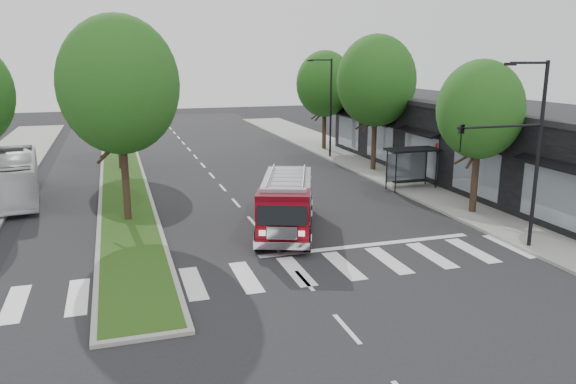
{
  "coord_description": "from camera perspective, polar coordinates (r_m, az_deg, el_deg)",
  "views": [
    {
      "loc": [
        -6.43,
        -22.48,
        8.12
      ],
      "look_at": [
        1.41,
        2.55,
        1.8
      ],
      "focal_mm": 35.0,
      "sensor_mm": 36.0,
      "label": 1
    }
  ],
  "objects": [
    {
      "name": "ground",
      "position": [
        24.75,
        -1.36,
        -5.61
      ],
      "size": [
        140.0,
        140.0,
        0.0
      ],
      "primitive_type": "plane",
      "color": "black",
      "rests_on": "ground"
    },
    {
      "name": "storefront_row",
      "position": [
        40.44,
        18.3,
        4.88
      ],
      "size": [
        8.0,
        30.0,
        5.0
      ],
      "primitive_type": "cube",
      "color": "black",
      "rests_on": "ground"
    },
    {
      "name": "tree_right_near",
      "position": [
        30.45,
        18.94,
        7.9
      ],
      "size": [
        4.4,
        4.4,
        8.05
      ],
      "color": "black",
      "rests_on": "ground"
    },
    {
      "name": "streetlight_right_far",
      "position": [
        45.82,
        4.19,
        8.96
      ],
      "size": [
        2.11,
        0.2,
        8.0
      ],
      "color": "black",
      "rests_on": "ground"
    },
    {
      "name": "median",
      "position": [
        41.27,
        -16.46,
        1.75
      ],
      "size": [
        3.0,
        50.0,
        0.15
      ],
      "color": "gray",
      "rests_on": "ground"
    },
    {
      "name": "streetlight_right_near",
      "position": [
        25.09,
        22.66,
        4.59
      ],
      "size": [
        4.08,
        0.22,
        8.0
      ],
      "color": "black",
      "rests_on": "ground"
    },
    {
      "name": "bus_shelter",
      "position": [
        35.86,
        12.37,
        3.47
      ],
      "size": [
        3.2,
        1.6,
        2.61
      ],
      "color": "black",
      "rests_on": "ground"
    },
    {
      "name": "tree_median_near",
      "position": [
        28.51,
        -16.8,
        10.36
      ],
      "size": [
        5.8,
        5.8,
        10.16
      ],
      "color": "black",
      "rests_on": "ground"
    },
    {
      "name": "tree_right_mid",
      "position": [
        40.68,
        8.94,
        11.09
      ],
      "size": [
        5.6,
        5.6,
        9.72
      ],
      "color": "black",
      "rests_on": "ground"
    },
    {
      "name": "tree_right_far",
      "position": [
        49.87,
        3.76,
        10.9
      ],
      "size": [
        5.0,
        5.0,
        8.73
      ],
      "color": "black",
      "rests_on": "ground"
    },
    {
      "name": "sidewalk_right",
      "position": [
        38.44,
        12.55,
        1.14
      ],
      "size": [
        5.0,
        80.0,
        0.15
      ],
      "primitive_type": "cube",
      "color": "gray",
      "rests_on": "ground"
    },
    {
      "name": "city_bus",
      "position": [
        36.17,
        -25.92,
        1.38
      ],
      "size": [
        3.28,
        9.86,
        2.69
      ],
      "primitive_type": "imported",
      "rotation": [
        0.0,
        0.0,
        0.11
      ],
      "color": "silver",
      "rests_on": "ground"
    },
    {
      "name": "fire_engine",
      "position": [
        26.72,
        -0.17,
        -1.24
      ],
      "size": [
        4.84,
        8.12,
        2.7
      ],
      "rotation": [
        0.0,
        0.0,
        -0.35
      ],
      "color": "#53040D",
      "rests_on": "ground"
    },
    {
      "name": "tree_median_far",
      "position": [
        42.51,
        -17.11,
        10.77
      ],
      "size": [
        5.6,
        5.6,
        9.72
      ],
      "color": "black",
      "rests_on": "ground"
    }
  ]
}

